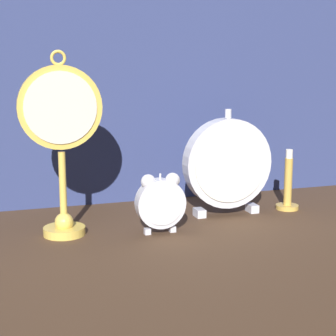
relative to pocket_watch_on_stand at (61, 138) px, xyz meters
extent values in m
plane|color=#422D1E|center=(0.21, -0.10, -0.19)|extent=(4.00, 4.00, 0.00)
cube|color=navy|center=(0.21, 0.23, 0.14)|extent=(1.61, 0.01, 0.67)
cylinder|color=gold|center=(0.00, 0.00, -0.19)|extent=(0.08, 0.08, 0.02)
sphere|color=gold|center=(0.00, 0.00, -0.17)|extent=(0.04, 0.04, 0.04)
cylinder|color=gold|center=(0.00, 0.00, -0.10)|extent=(0.01, 0.01, 0.15)
cylinder|color=gold|center=(0.00, 0.00, 0.06)|extent=(0.16, 0.02, 0.16)
cylinder|color=beige|center=(0.00, -0.01, 0.06)|extent=(0.14, 0.00, 0.14)
torus|color=gold|center=(0.00, 0.00, 0.15)|extent=(0.03, 0.01, 0.03)
cube|color=silver|center=(0.16, -0.05, -0.19)|extent=(0.01, 0.01, 0.01)
cube|color=silver|center=(0.21, -0.05, -0.19)|extent=(0.01, 0.01, 0.01)
cylinder|color=silver|center=(0.18, -0.05, -0.13)|extent=(0.10, 0.03, 0.10)
cylinder|color=silver|center=(0.18, -0.06, -0.13)|extent=(0.08, 0.00, 0.08)
sphere|color=silver|center=(0.16, -0.05, -0.09)|extent=(0.03, 0.03, 0.03)
sphere|color=silver|center=(0.21, -0.05, -0.09)|extent=(0.03, 0.03, 0.03)
cylinder|color=silver|center=(0.18, -0.05, -0.08)|extent=(0.00, 0.00, 0.02)
cube|color=silver|center=(0.30, 0.04, -0.18)|extent=(0.02, 0.03, 0.02)
cube|color=silver|center=(0.43, 0.04, -0.18)|extent=(0.02, 0.03, 0.02)
cylinder|color=silver|center=(0.37, 0.04, -0.08)|extent=(0.20, 0.04, 0.20)
cylinder|color=silver|center=(0.37, 0.02, -0.08)|extent=(0.17, 0.00, 0.17)
cylinder|color=silver|center=(0.37, 0.04, 0.03)|extent=(0.01, 0.01, 0.02)
cylinder|color=gold|center=(0.52, 0.04, -0.19)|extent=(0.05, 0.05, 0.01)
cylinder|color=gold|center=(0.52, 0.04, -0.13)|extent=(0.02, 0.02, 0.11)
cylinder|color=silver|center=(0.52, 0.04, -0.06)|extent=(0.02, 0.02, 0.02)
camera|label=1|loc=(-0.14, -1.07, 0.14)|focal=60.00mm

